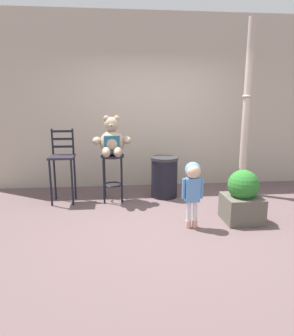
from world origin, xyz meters
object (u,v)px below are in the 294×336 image
object	(u,v)px
bar_stool_with_teddy	(113,168)
trash_bin	(164,177)
bar_chair_empty	(62,161)
lamppost	(245,128)
child_walking	(193,181)
teddy_bear	(112,141)
planter_with_shrub	(242,198)

from	to	relation	value
bar_stool_with_teddy	trash_bin	world-z (taller)	bar_stool_with_teddy
bar_chair_empty	lamppost	bearing A→B (deg)	3.06
bar_stool_with_teddy	bar_chair_empty	bearing A→B (deg)	-179.49
child_walking	lamppost	xyz separation A→B (m)	(1.26, 1.40, 0.54)
bar_chair_empty	child_walking	bearing A→B (deg)	-33.83
teddy_bear	lamppost	xyz separation A→B (m)	(2.29, 0.19, 0.18)
trash_bin	lamppost	xyz separation A→B (m)	(1.41, 0.05, 0.83)
bar_stool_with_teddy	child_walking	bearing A→B (deg)	-50.16
lamppost	bar_chair_empty	bearing A→B (deg)	-176.94
planter_with_shrub	teddy_bear	bearing A→B (deg)	149.26
bar_stool_with_teddy	teddy_bear	world-z (taller)	teddy_bear
trash_bin	planter_with_shrub	size ratio (longest dim) A/B	0.97
teddy_bear	bar_stool_with_teddy	bearing A→B (deg)	90.00
teddy_bear	lamppost	distance (m)	2.31
trash_bin	bar_chair_empty	world-z (taller)	bar_chair_empty
trash_bin	teddy_bear	bearing A→B (deg)	-171.06
teddy_bear	bar_chair_empty	world-z (taller)	teddy_bear
teddy_bear	planter_with_shrub	world-z (taller)	teddy_bear
bar_stool_with_teddy	lamppost	world-z (taller)	lamppost
child_walking	bar_chair_empty	distance (m)	2.21
child_walking	bar_chair_empty	xyz separation A→B (m)	(-1.84, 1.23, 0.05)
teddy_bear	bar_chair_empty	distance (m)	0.86
bar_stool_with_teddy	trash_bin	distance (m)	0.91
bar_stool_with_teddy	child_walking	size ratio (longest dim) A/B	0.88
bar_stool_with_teddy	lamppost	bearing A→B (deg)	3.95
trash_bin	child_walking	bearing A→B (deg)	-83.44
lamppost	planter_with_shrub	world-z (taller)	lamppost
planter_with_shrub	lamppost	bearing A→B (deg)	67.46
bar_stool_with_teddy	teddy_bear	bearing A→B (deg)	-90.00
bar_chair_empty	planter_with_shrub	size ratio (longest dim) A/B	1.65
trash_bin	bar_stool_with_teddy	bearing A→B (deg)	-173.15
trash_bin	planter_with_shrub	distance (m)	1.49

